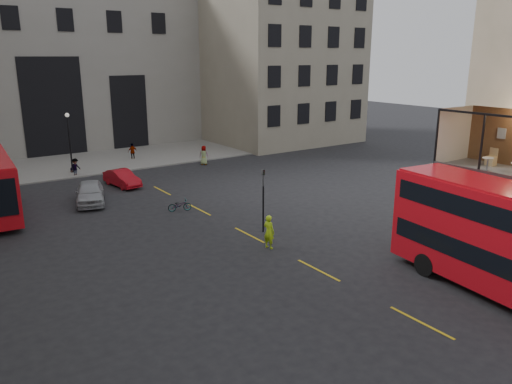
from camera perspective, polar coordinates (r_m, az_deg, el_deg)
ground at (r=22.70m, az=21.46°, el=-12.28°), size 140.00×140.00×0.00m
gateway at (r=59.90m, az=-23.74°, el=13.42°), size 35.00×10.60×18.00m
building_right at (r=62.87m, az=1.55°, el=15.62°), size 16.60×18.60×20.00m
pavement_far at (r=50.93m, az=-21.39°, el=2.91°), size 40.00×12.00×0.12m
traffic_light_near at (r=28.94m, az=0.84°, el=-0.06°), size 0.16×0.20×3.80m
street_lamp_b at (r=46.69m, az=-20.47°, el=4.87°), size 0.36×0.36×5.33m
car_a at (r=37.00m, az=-18.44°, el=-0.05°), size 3.17×4.99×1.58m
car_b at (r=41.15m, az=-15.06°, el=1.53°), size 1.93×4.14×1.31m
bicycle at (r=33.82m, az=-8.72°, el=-1.50°), size 1.65×0.98×0.82m
cyclist at (r=26.96m, az=1.49°, el=-4.56°), size 0.61×0.78×1.87m
pedestrian_b at (r=45.74m, az=-19.94°, el=2.66°), size 1.16×0.97×1.56m
pedestrian_c at (r=51.37m, az=-13.92°, el=4.49°), size 0.97×0.42×1.65m
pedestrian_d at (r=47.86m, az=-5.98°, el=4.20°), size 1.05×1.03×1.83m
cafe_table_far at (r=27.13m, az=24.96°, el=3.12°), size 0.53×0.53×0.66m
cafe_chair_d at (r=28.58m, az=25.27°, el=3.30°), size 0.45×0.45×0.90m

